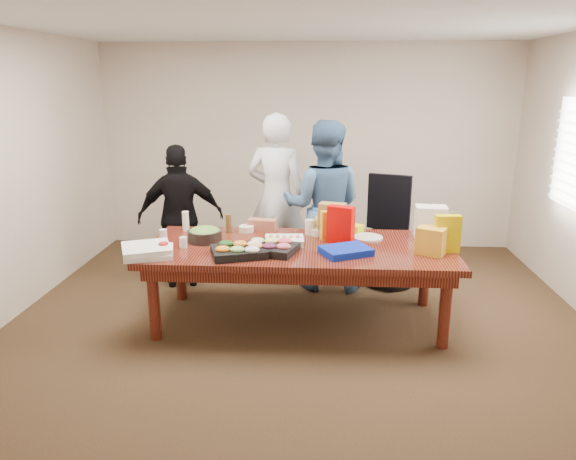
# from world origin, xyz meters

# --- Properties ---
(floor) EXTENTS (5.50, 5.00, 0.02)m
(floor) POSITION_xyz_m (0.00, 0.00, -0.01)
(floor) COLOR #47301E
(floor) RESTS_ON ground
(ceiling) EXTENTS (5.50, 5.00, 0.02)m
(ceiling) POSITION_xyz_m (0.00, 0.00, 2.71)
(ceiling) COLOR white
(ceiling) RESTS_ON wall_back
(wall_back) EXTENTS (5.50, 0.04, 2.70)m
(wall_back) POSITION_xyz_m (0.00, 2.50, 1.35)
(wall_back) COLOR beige
(wall_back) RESTS_ON floor
(wall_front) EXTENTS (5.50, 0.04, 2.70)m
(wall_front) POSITION_xyz_m (0.00, -2.50, 1.35)
(wall_front) COLOR beige
(wall_front) RESTS_ON floor
(wall_left) EXTENTS (0.04, 5.00, 2.70)m
(wall_left) POSITION_xyz_m (-2.75, 0.00, 1.35)
(wall_left) COLOR beige
(wall_left) RESTS_ON floor
(conference_table) EXTENTS (2.80, 1.20, 0.75)m
(conference_table) POSITION_xyz_m (0.00, 0.00, 0.38)
(conference_table) COLOR #4C1C0F
(conference_table) RESTS_ON floor
(office_chair) EXTENTS (0.75, 0.75, 1.15)m
(office_chair) POSITION_xyz_m (0.96, 1.05, 0.57)
(office_chair) COLOR black
(office_chair) RESTS_ON floor
(person_center) EXTENTS (0.77, 0.59, 1.88)m
(person_center) POSITION_xyz_m (-0.31, 1.20, 0.94)
(person_center) COLOR white
(person_center) RESTS_ON floor
(person_right) EXTENTS (0.94, 0.76, 1.83)m
(person_right) POSITION_xyz_m (0.22, 0.90, 0.91)
(person_right) COLOR #3C5E89
(person_right) RESTS_ON floor
(person_left) EXTENTS (0.98, 0.59, 1.57)m
(person_left) POSITION_xyz_m (-1.33, 0.86, 0.78)
(person_left) COLOR black
(person_left) RESTS_ON floor
(veggie_tray) EXTENTS (0.55, 0.48, 0.07)m
(veggie_tray) POSITION_xyz_m (-0.51, -0.32, 0.78)
(veggie_tray) COLOR black
(veggie_tray) RESTS_ON conference_table
(fruit_tray) EXTENTS (0.53, 0.46, 0.07)m
(fruit_tray) POSITION_xyz_m (-0.25, -0.21, 0.78)
(fruit_tray) COLOR black
(fruit_tray) RESTS_ON conference_table
(sheet_cake) EXTENTS (0.37, 0.29, 0.06)m
(sheet_cake) POSITION_xyz_m (-0.14, 0.04, 0.78)
(sheet_cake) COLOR white
(sheet_cake) RESTS_ON conference_table
(salad_bowl) EXTENTS (0.34, 0.34, 0.11)m
(salad_bowl) POSITION_xyz_m (-0.90, 0.09, 0.80)
(salad_bowl) COLOR black
(salad_bowl) RESTS_ON conference_table
(chip_bag_blue) EXTENTS (0.50, 0.45, 0.06)m
(chip_bag_blue) POSITION_xyz_m (0.41, -0.22, 0.78)
(chip_bag_blue) COLOR #08219B
(chip_bag_blue) RESTS_ON conference_table
(chip_bag_red) EXTENTS (0.26, 0.19, 0.35)m
(chip_bag_red) POSITION_xyz_m (0.38, 0.10, 0.93)
(chip_bag_red) COLOR #D10300
(chip_bag_red) RESTS_ON conference_table
(chip_bag_yellow) EXTENTS (0.23, 0.10, 0.33)m
(chip_bag_yellow) POSITION_xyz_m (1.30, -0.10, 0.92)
(chip_bag_yellow) COLOR #D9C000
(chip_bag_yellow) RESTS_ON conference_table
(chip_bag_orange) EXTENTS (0.19, 0.13, 0.28)m
(chip_bag_orange) POSITION_xyz_m (0.28, 0.23, 0.89)
(chip_bag_orange) COLOR orange
(chip_bag_orange) RESTS_ON conference_table
(mayo_jar) EXTENTS (0.12, 0.12, 0.15)m
(mayo_jar) POSITION_xyz_m (0.09, 0.38, 0.82)
(mayo_jar) COLOR white
(mayo_jar) RESTS_ON conference_table
(mustard_bottle) EXTENTS (0.08, 0.08, 0.18)m
(mustard_bottle) POSITION_xyz_m (0.17, 0.41, 0.84)
(mustard_bottle) COLOR yellow
(mustard_bottle) RESTS_ON conference_table
(dressing_bottle) EXTENTS (0.08, 0.08, 0.19)m
(dressing_bottle) POSITION_xyz_m (-0.72, 0.39, 0.84)
(dressing_bottle) COLOR brown
(dressing_bottle) RESTS_ON conference_table
(ranch_bottle) EXTENTS (0.08, 0.08, 0.20)m
(ranch_bottle) POSITION_xyz_m (-1.16, 0.43, 0.85)
(ranch_bottle) COLOR white
(ranch_bottle) RESTS_ON conference_table
(banana_bunch) EXTENTS (0.28, 0.25, 0.08)m
(banana_bunch) POSITION_xyz_m (0.49, 0.48, 0.79)
(banana_bunch) COLOR #D2DE0F
(banana_bunch) RESTS_ON conference_table
(bread_loaf) EXTENTS (0.30, 0.16, 0.11)m
(bread_loaf) POSITION_xyz_m (-0.40, 0.50, 0.81)
(bread_loaf) COLOR #9D563E
(bread_loaf) RESTS_ON conference_table
(kraft_bag) EXTENTS (0.28, 0.20, 0.33)m
(kraft_bag) POSITION_xyz_m (0.30, 0.34, 0.91)
(kraft_bag) COLOR olive
(kraft_bag) RESTS_ON conference_table
(red_cup) EXTENTS (0.10, 0.10, 0.11)m
(red_cup) POSITION_xyz_m (-1.17, -0.34, 0.81)
(red_cup) COLOR #B4191C
(red_cup) RESTS_ON conference_table
(clear_cup_a) EXTENTS (0.07, 0.07, 0.10)m
(clear_cup_a) POSITION_xyz_m (-1.05, -0.12, 0.80)
(clear_cup_a) COLOR silver
(clear_cup_a) RESTS_ON conference_table
(clear_cup_b) EXTENTS (0.08, 0.08, 0.10)m
(clear_cup_b) POSITION_xyz_m (-1.30, 0.10, 0.80)
(clear_cup_b) COLOR silver
(clear_cup_b) RESTS_ON conference_table
(pizza_box_lower) EXTENTS (0.49, 0.49, 0.05)m
(pizza_box_lower) POSITION_xyz_m (-1.29, -0.36, 0.77)
(pizza_box_lower) COLOR white
(pizza_box_lower) RESTS_ON conference_table
(pizza_box_upper) EXTENTS (0.52, 0.52, 0.05)m
(pizza_box_upper) POSITION_xyz_m (-1.31, -0.38, 0.82)
(pizza_box_upper) COLOR white
(pizza_box_upper) RESTS_ON pizza_box_lower
(plate_a) EXTENTS (0.34, 0.34, 0.02)m
(plate_a) POSITION_xyz_m (0.64, 0.28, 0.76)
(plate_a) COLOR beige
(plate_a) RESTS_ON conference_table
(plate_b) EXTENTS (0.33, 0.33, 0.02)m
(plate_b) POSITION_xyz_m (0.45, 0.42, 0.76)
(plate_b) COLOR beige
(plate_b) RESTS_ON conference_table
(dip_bowl_a) EXTENTS (0.19, 0.19, 0.06)m
(dip_bowl_a) POSITION_xyz_m (0.17, 0.36, 0.78)
(dip_bowl_a) COLOR beige
(dip_bowl_a) RESTS_ON conference_table
(dip_bowl_b) EXTENTS (0.19, 0.19, 0.06)m
(dip_bowl_b) POSITION_xyz_m (-0.55, 0.44, 0.78)
(dip_bowl_b) COLOR beige
(dip_bowl_b) RESTS_ON conference_table
(grocery_bag_white) EXTENTS (0.30, 0.23, 0.31)m
(grocery_bag_white) POSITION_xyz_m (1.24, 0.34, 0.90)
(grocery_bag_white) COLOR white
(grocery_bag_white) RESTS_ON conference_table
(grocery_bag_yellow) EXTENTS (0.29, 0.25, 0.24)m
(grocery_bag_yellow) POSITION_xyz_m (1.15, -0.17, 0.87)
(grocery_bag_yellow) COLOR gold
(grocery_bag_yellow) RESTS_ON conference_table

